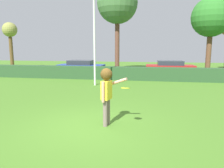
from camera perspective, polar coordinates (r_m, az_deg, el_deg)
The scene contains 10 objects.
ground_plane at distance 6.85m, azimuth -5.69°, elevation -11.12°, with size 60.00×60.00×0.00m, color #457524.
person at distance 6.63m, azimuth -1.39°, elevation -1.23°, with size 0.82×0.55×1.80m.
frisbee at distance 6.24m, azimuth 3.59°, elevation -1.09°, with size 0.26×0.26×0.07m.
lamppost at distance 13.82m, azimuth -4.67°, elevation 12.20°, with size 0.24×0.24×5.46m.
hedge_row at distance 16.34m, azimuth 3.58°, elevation 2.83°, with size 26.17×0.90×0.96m, color #2A4C29.
parked_car_blue at distance 20.13m, azimuth -8.14°, elevation 4.63°, with size 4.26×1.93×1.25m.
parked_car_red at distance 20.03m, azimuth 15.00°, elevation 4.38°, with size 4.24×1.88×1.25m.
maple_tree at distance 21.74m, azimuth 1.42°, elevation 20.36°, with size 3.84×3.84×8.44m.
birch_tree at distance 20.95m, azimuth 24.65°, elevation 15.56°, with size 3.32×3.32×6.60m.
oak_tree at distance 27.72m, azimuth -25.30°, elevation 12.20°, with size 1.63×1.63×5.19m.
Camera 1 is at (1.74, -6.17, 2.43)m, focal length 34.73 mm.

